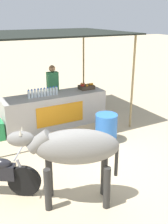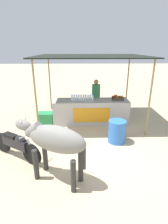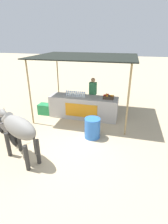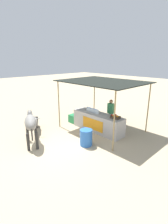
{
  "view_description": "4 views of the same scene",
  "coord_description": "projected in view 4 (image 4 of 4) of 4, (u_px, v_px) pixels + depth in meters",
  "views": [
    {
      "loc": [
        -2.67,
        -4.54,
        3.11
      ],
      "look_at": [
        0.24,
        0.85,
        0.82
      ],
      "focal_mm": 42.0,
      "sensor_mm": 36.0,
      "label": 1
    },
    {
      "loc": [
        -0.45,
        -4.48,
        2.94
      ],
      "look_at": [
        -0.3,
        1.51,
        0.72
      ],
      "focal_mm": 28.0,
      "sensor_mm": 36.0,
      "label": 2
    },
    {
      "loc": [
        1.84,
        -4.8,
        3.38
      ],
      "look_at": [
        0.31,
        1.1,
        0.74
      ],
      "focal_mm": 28.0,
      "sensor_mm": 36.0,
      "label": 3
    },
    {
      "loc": [
        5.82,
        -4.41,
        3.78
      ],
      "look_at": [
        -0.36,
        1.53,
        1.12
      ],
      "focal_mm": 28.0,
      "sensor_mm": 36.0,
      "label": 4
    }
  ],
  "objects": [
    {
      "name": "ground_plane",
      "position": [
        66.0,
        144.0,
        8.05
      ],
      "size": [
        60.0,
        60.0,
        0.0
      ],
      "primitive_type": "plane",
      "color": "tan"
    },
    {
      "name": "stall_counter",
      "position": [
        98.0,
        122.0,
        9.36
      ],
      "size": [
        3.0,
        0.82,
        0.96
      ],
      "color": "#B2ADA8",
      "rests_on": "ground"
    },
    {
      "name": "fruit_crate",
      "position": [
        115.0,
        117.0,
        8.49
      ],
      "size": [
        0.44,
        0.32,
        0.18
      ],
      "color": "#3F3326",
      "rests_on": "stall_counter"
    },
    {
      "name": "water_barrel",
      "position": [
        86.0,
        137.0,
        7.81
      ],
      "size": [
        0.56,
        0.56,
        0.75
      ],
      "primitive_type": "cylinder",
      "color": "blue",
      "rests_on": "ground"
    },
    {
      "name": "motorcycle_parked",
      "position": [
        36.0,
        124.0,
        9.29
      ],
      "size": [
        1.57,
        1.04,
        0.9
      ],
      "color": "black",
      "rests_on": "ground"
    },
    {
      "name": "vendor_behind_counter",
      "position": [
        111.0,
        114.0,
        9.57
      ],
      "size": [
        0.34,
        0.22,
        1.65
      ],
      "color": "#383842",
      "rests_on": "ground"
    },
    {
      "name": "stall_awning",
      "position": [
        103.0,
        83.0,
        8.95
      ],
      "size": [
        4.2,
        3.2,
        2.65
      ],
      "color": "black",
      "rests_on": "ground"
    },
    {
      "name": "cooler_box",
      "position": [
        74.0,
        119.0,
        10.63
      ],
      "size": [
        0.6,
        0.44,
        0.48
      ],
      "primitive_type": "cube",
      "color": "#268C4C",
      "rests_on": "ground"
    },
    {
      "name": "water_bottle_row",
      "position": [
        92.0,
        110.0,
        9.39
      ],
      "size": [
        0.88,
        0.07,
        0.25
      ],
      "color": "silver",
      "rests_on": "stall_counter"
    },
    {
      "name": "cow",
      "position": [
        31.0,
        123.0,
        7.72
      ],
      "size": [
        1.8,
        1.11,
        1.44
      ],
      "color": "gray",
      "rests_on": "ground"
    }
  ]
}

